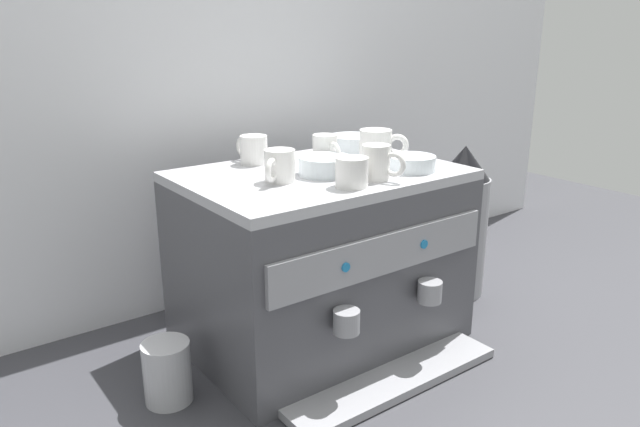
# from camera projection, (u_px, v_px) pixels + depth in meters

# --- Properties ---
(ground_plane) EXTENTS (4.00, 4.00, 0.00)m
(ground_plane) POSITION_uv_depth(u_px,v_px,m) (320.00, 336.00, 1.56)
(ground_plane) COLOR #38383D
(tiled_backsplash_wall) EXTENTS (2.80, 0.03, 1.00)m
(tiled_backsplash_wall) POSITION_uv_depth(u_px,v_px,m) (237.00, 124.00, 1.72)
(tiled_backsplash_wall) COLOR silver
(tiled_backsplash_wall) RESTS_ON ground_plane
(espresso_machine) EXTENTS (0.65, 0.56, 0.44)m
(espresso_machine) POSITION_uv_depth(u_px,v_px,m) (321.00, 258.00, 1.50)
(espresso_machine) COLOR #4C4C51
(espresso_machine) RESTS_ON ground_plane
(ceramic_cup_0) EXTENTS (0.06, 0.10, 0.08)m
(ceramic_cup_0) POSITION_uv_depth(u_px,v_px,m) (326.00, 150.00, 1.48)
(ceramic_cup_0) COLOR white
(ceramic_cup_0) RESTS_ON espresso_machine
(ceramic_cup_1) EXTENTS (0.11, 0.10, 0.08)m
(ceramic_cup_1) POSITION_uv_depth(u_px,v_px,m) (377.00, 145.00, 1.53)
(ceramic_cup_1) COLOR white
(ceramic_cup_1) RESTS_ON espresso_machine
(ceramic_cup_2) EXTENTS (0.07, 0.11, 0.07)m
(ceramic_cup_2) POSITION_uv_depth(u_px,v_px,m) (253.00, 149.00, 1.50)
(ceramic_cup_2) COLOR white
(ceramic_cup_2) RESTS_ON espresso_machine
(ceramic_cup_3) EXTENTS (0.07, 0.10, 0.06)m
(ceramic_cup_3) POSITION_uv_depth(u_px,v_px,m) (351.00, 172.00, 1.29)
(ceramic_cup_3) COLOR white
(ceramic_cup_3) RESTS_ON espresso_machine
(ceramic_cup_4) EXTENTS (0.10, 0.08, 0.07)m
(ceramic_cup_4) POSITION_uv_depth(u_px,v_px,m) (279.00, 166.00, 1.32)
(ceramic_cup_4) COLOR white
(ceramic_cup_4) RESTS_ON espresso_machine
(ceramic_cup_5) EXTENTS (0.06, 0.10, 0.08)m
(ceramic_cup_5) POSITION_uv_depth(u_px,v_px,m) (378.00, 163.00, 1.34)
(ceramic_cup_5) COLOR white
(ceramic_cup_5) RESTS_ON espresso_machine
(ceramic_bowl_0) EXTENTS (0.13, 0.13, 0.04)m
(ceramic_bowl_0) POSITION_uv_depth(u_px,v_px,m) (352.00, 144.00, 1.65)
(ceramic_bowl_0) COLOR silver
(ceramic_bowl_0) RESTS_ON espresso_machine
(ceramic_bowl_1) EXTENTS (0.12, 0.12, 0.04)m
(ceramic_bowl_1) POSITION_uv_depth(u_px,v_px,m) (411.00, 163.00, 1.43)
(ceramic_bowl_1) COLOR silver
(ceramic_bowl_1) RESTS_ON espresso_machine
(ceramic_bowl_2) EXTENTS (0.12, 0.12, 0.04)m
(ceramic_bowl_2) POSITION_uv_depth(u_px,v_px,m) (325.00, 166.00, 1.39)
(ceramic_bowl_2) COLOR silver
(ceramic_bowl_2) RESTS_ON espresso_machine
(coffee_grinder) EXTENTS (0.15, 0.15, 0.45)m
(coffee_grinder) POSITION_uv_depth(u_px,v_px,m) (460.00, 223.00, 1.76)
(coffee_grinder) COLOR #939399
(coffee_grinder) RESTS_ON ground_plane
(milk_pitcher) EXTENTS (0.10, 0.10, 0.14)m
(milk_pitcher) POSITION_uv_depth(u_px,v_px,m) (167.00, 372.00, 1.28)
(milk_pitcher) COLOR #B7B7BC
(milk_pitcher) RESTS_ON ground_plane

